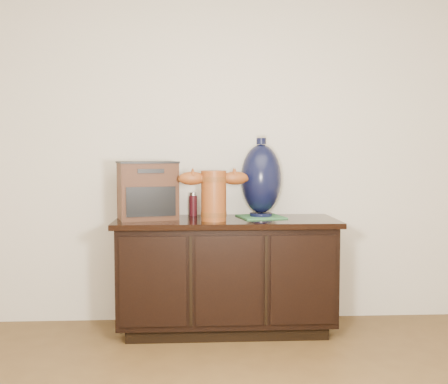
{
  "coord_description": "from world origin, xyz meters",
  "views": [
    {
      "loc": [
        -0.2,
        -1.21,
        1.18
      ],
      "look_at": [
        -0.02,
        2.18,
        0.94
      ],
      "focal_mm": 42.0,
      "sensor_mm": 36.0,
      "label": 1
    }
  ],
  "objects": [
    {
      "name": "tv_radio",
      "position": [
        -0.52,
        2.27,
        0.95
      ],
      "size": [
        0.44,
        0.39,
        0.38
      ],
      "rotation": [
        0.0,
        0.0,
        0.25
      ],
      "color": "#3A1D0E",
      "rests_on": "sideboard"
    },
    {
      "name": "room",
      "position": [
        0.0,
        0.0,
        1.3
      ],
      "size": [
        5.0,
        5.0,
        5.0
      ],
      "color": "#543B1D",
      "rests_on": "ground"
    },
    {
      "name": "spray_can",
      "position": [
        -0.22,
        2.43,
        0.84
      ],
      "size": [
        0.06,
        0.06,
        0.16
      ],
      "color": "maroon",
      "rests_on": "sideboard"
    },
    {
      "name": "terracotta_vessel",
      "position": [
        -0.09,
        2.13,
        0.94
      ],
      "size": [
        0.46,
        0.18,
        0.32
      ],
      "rotation": [
        0.0,
        0.0,
        0.11
      ],
      "color": "brown",
      "rests_on": "sideboard"
    },
    {
      "name": "green_mat",
      "position": [
        0.24,
        2.31,
        0.76
      ],
      "size": [
        0.34,
        0.34,
        0.01
      ],
      "primitive_type": "cube",
      "rotation": [
        0.0,
        0.0,
        0.21
      ],
      "color": "#326F3E",
      "rests_on": "sideboard"
    },
    {
      "name": "sideboard",
      "position": [
        0.0,
        2.23,
        0.39
      ],
      "size": [
        1.46,
        0.56,
        0.75
      ],
      "color": "black",
      "rests_on": "ground"
    },
    {
      "name": "lamp_base",
      "position": [
        0.24,
        2.31,
        1.02
      ],
      "size": [
        0.32,
        0.32,
        0.53
      ],
      "rotation": [
        0.0,
        0.0,
        0.21
      ],
      "color": "black",
      "rests_on": "green_mat"
    }
  ]
}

